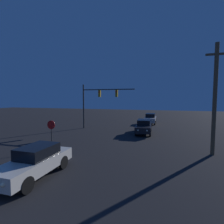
# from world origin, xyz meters

# --- Properties ---
(car_near) EXTENTS (1.75, 4.65, 1.61)m
(car_near) POSITION_xyz_m (-2.03, 6.41, 0.83)
(car_near) COLOR beige
(car_near) RESTS_ON ground_plane
(car_mid) EXTENTS (1.92, 4.71, 1.61)m
(car_mid) POSITION_xyz_m (2.09, 19.41, 0.83)
(car_mid) COLOR black
(car_mid) RESTS_ON ground_plane
(car_far) EXTENTS (1.75, 4.65, 1.61)m
(car_far) POSITION_xyz_m (2.20, 27.77, 0.83)
(car_far) COLOR #99999E
(car_far) RESTS_ON ground_plane
(traffic_signal_mast) EXTENTS (7.08, 0.30, 5.94)m
(traffic_signal_mast) POSITION_xyz_m (-4.25, 20.67, 4.07)
(traffic_signal_mast) COLOR #2D2D2D
(traffic_signal_mast) RESTS_ON ground_plane
(stop_sign) EXTENTS (0.70, 0.07, 2.33)m
(stop_sign) POSITION_xyz_m (-4.32, 10.92, 1.63)
(stop_sign) COLOR #2D2D2D
(stop_sign) RESTS_ON ground_plane
(utility_pole) EXTENTS (1.43, 0.28, 7.99)m
(utility_pole) POSITION_xyz_m (7.78, 13.11, 4.13)
(utility_pole) COLOR brown
(utility_pole) RESTS_ON ground_plane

